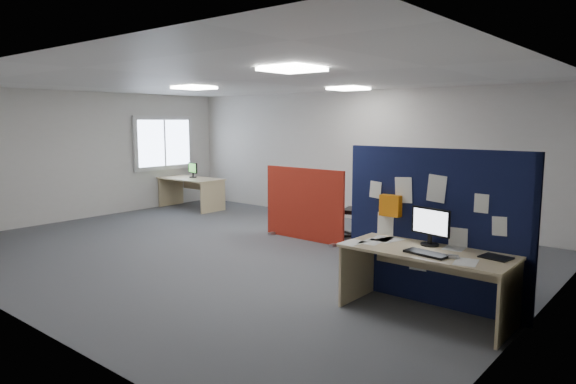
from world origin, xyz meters
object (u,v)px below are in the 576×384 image
Objects in this scene: navy_divider at (433,228)px; second_desk at (192,185)px; red_divider at (304,205)px; monitor_second at (193,169)px; main_desk at (428,265)px; office_chair at (364,204)px; monitor_main at (430,225)px.

navy_divider reaches higher than second_desk.
navy_divider is 1.35× the size of second_desk.
monitor_second is (-4.12, 0.96, 0.30)m from red_divider.
red_divider reaches higher than main_desk.
office_chair is (4.82, -0.15, 0.07)m from second_desk.
office_chair is (-2.37, 2.54, -0.33)m from monitor_main.
monitor_second is (-7.21, 2.58, 0.04)m from navy_divider.
red_divider reaches higher than second_desk.
office_chair is at bearing 132.10° from main_desk.
second_desk is 0.39m from monitor_second.
main_desk is 3.76m from red_divider.
monitor_second is at bearing 129.29° from second_desk.
navy_divider is at bearing -6.45° from monitor_second.
office_chair is at bearing 10.46° from monitor_second.
office_chair is (-2.44, 2.70, 0.07)m from main_desk.
office_chair is at bearing 134.76° from navy_divider.
monitor_main is 0.29× the size of second_desk.
main_desk is 0.44m from monitor_main.
red_divider reaches higher than monitor_main.
office_chair reaches higher than monitor_second.
navy_divider is 7.66m from monitor_second.
monitor_main is 3.64m from red_divider.
navy_divider is at bearing -19.23° from second_desk.
monitor_main is 7.77m from monitor_second.
monitor_second is 4.91m from office_chair.
second_desk is (-7.15, 2.49, -0.34)m from navy_divider.
office_chair is at bearing 144.57° from monitor_main.
navy_divider reaches higher than red_divider.
office_chair reaches higher than second_desk.
red_divider reaches higher than office_chair.
monitor_main is 3.49m from office_chair.
monitor_main is (-0.06, 0.16, 0.40)m from main_desk.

